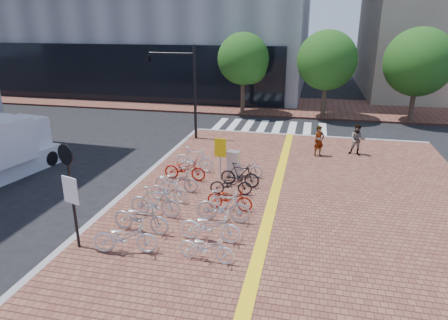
% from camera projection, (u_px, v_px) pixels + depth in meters
% --- Properties ---
extents(ground, '(120.00, 120.00, 0.00)m').
position_uv_depth(ground, '(210.00, 222.00, 14.18)').
color(ground, black).
rests_on(ground, ground).
extents(kerb_west, '(0.25, 34.00, 0.15)m').
position_uv_depth(kerb_west, '(14.00, 293.00, 10.38)').
color(kerb_west, gray).
rests_on(kerb_west, ground).
extents(kerb_north, '(14.00, 0.25, 0.15)m').
position_uv_depth(kerb_north, '(306.00, 136.00, 24.59)').
color(kerb_north, gray).
rests_on(kerb_north, ground).
extents(far_sidewalk, '(70.00, 8.00, 0.15)m').
position_uv_depth(far_sidewalk, '(273.00, 106.00, 33.51)').
color(far_sidewalk, brown).
rests_on(far_sidewalk, ground).
extents(crosswalk, '(7.50, 4.00, 0.01)m').
position_uv_depth(crosswalk, '(270.00, 127.00, 26.98)').
color(crosswalk, silver).
rests_on(crosswalk, ground).
extents(street_trees, '(16.20, 4.60, 6.35)m').
position_uv_depth(street_trees, '(342.00, 62.00, 27.88)').
color(street_trees, '#38281E').
rests_on(street_trees, far_sidewalk).
extents(bike_0, '(2.05, 1.04, 1.03)m').
position_uv_depth(bike_0, '(125.00, 237.00, 11.91)').
color(bike_0, white).
rests_on(bike_0, sidewalk).
extents(bike_1, '(2.06, 0.87, 1.05)m').
position_uv_depth(bike_1, '(141.00, 217.00, 13.09)').
color(bike_1, '#B7B7BC').
rests_on(bike_1, sidewalk).
extents(bike_2, '(1.89, 0.55, 1.13)m').
position_uv_depth(bike_2, '(155.00, 202.00, 14.11)').
color(bike_2, silver).
rests_on(bike_2, sidewalk).
extents(bike_3, '(1.66, 0.66, 0.97)m').
position_uv_depth(bike_3, '(168.00, 190.00, 15.32)').
color(bike_3, silver).
rests_on(bike_3, sidewalk).
extents(bike_4, '(1.83, 0.66, 0.96)m').
position_uv_depth(bike_4, '(176.00, 180.00, 16.28)').
color(bike_4, '#ABACB0').
rests_on(bike_4, sidewalk).
extents(bike_5, '(1.90, 0.71, 0.99)m').
position_uv_depth(bike_5, '(185.00, 169.00, 17.48)').
color(bike_5, '#A6180B').
rests_on(bike_5, sidewalk).
extents(bike_6, '(1.98, 0.79, 1.16)m').
position_uv_depth(bike_6, '(194.00, 159.00, 18.50)').
color(bike_6, white).
rests_on(bike_6, sidewalk).
extents(bike_7, '(1.73, 0.73, 0.89)m').
position_uv_depth(bike_7, '(206.00, 247.00, 11.50)').
color(bike_7, white).
rests_on(bike_7, sidewalk).
extents(bike_8, '(1.98, 0.70, 1.04)m').
position_uv_depth(bike_8, '(210.00, 226.00, 12.54)').
color(bike_8, white).
rests_on(bike_8, sidewalk).
extents(bike_9, '(1.93, 0.58, 1.15)m').
position_uv_depth(bike_9, '(223.00, 207.00, 13.74)').
color(bike_9, '#BAB9BE').
rests_on(bike_9, sidewalk).
extents(bike_10, '(1.77, 0.73, 0.91)m').
position_uv_depth(bike_10, '(230.00, 198.00, 14.69)').
color(bike_10, '#A11D0B').
rests_on(bike_10, sidewalk).
extents(bike_11, '(1.76, 0.84, 0.89)m').
position_uv_depth(bike_11, '(231.00, 184.00, 15.97)').
color(bike_11, black).
rests_on(bike_11, sidewalk).
extents(bike_12, '(1.75, 0.70, 1.02)m').
position_uv_depth(bike_12, '(240.00, 175.00, 16.78)').
color(bike_12, black).
rests_on(bike_12, sidewalk).
extents(bike_13, '(1.68, 0.68, 0.86)m').
position_uv_depth(bike_13, '(244.00, 168.00, 17.79)').
color(bike_13, silver).
rests_on(bike_13, sidewalk).
extents(pedestrian_a, '(0.70, 0.65, 1.60)m').
position_uv_depth(pedestrian_a, '(319.00, 141.00, 20.54)').
color(pedestrian_a, gray).
rests_on(pedestrian_a, sidewalk).
extents(pedestrian_b, '(0.89, 0.75, 1.62)m').
position_uv_depth(pedestrian_b, '(357.00, 140.00, 20.70)').
color(pedestrian_b, '#464859').
rests_on(pedestrian_b, sidewalk).
extents(utility_box, '(0.61, 0.51, 1.16)m').
position_uv_depth(utility_box, '(233.00, 164.00, 17.92)').
color(utility_box, silver).
rests_on(utility_box, sidewalk).
extents(yellow_sign, '(0.52, 0.13, 1.90)m').
position_uv_depth(yellow_sign, '(220.00, 151.00, 17.19)').
color(yellow_sign, '#B7B7BC').
rests_on(yellow_sign, sidewalk).
extents(notice_sign, '(0.60, 0.24, 3.34)m').
position_uv_depth(notice_sign, '(70.00, 184.00, 11.64)').
color(notice_sign, black).
rests_on(notice_sign, sidewalk).
extents(traffic_light_pole, '(2.91, 1.12, 5.41)m').
position_uv_depth(traffic_light_pole, '(174.00, 74.00, 23.05)').
color(traffic_light_pole, black).
rests_on(traffic_light_pole, sidewalk).
extents(box_truck, '(2.84, 5.00, 2.73)m').
position_uv_depth(box_truck, '(3.00, 148.00, 18.20)').
color(box_truck, silver).
rests_on(box_truck, ground).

